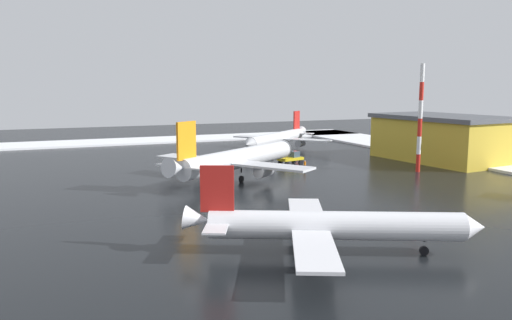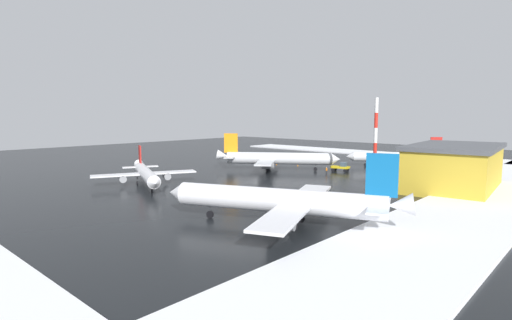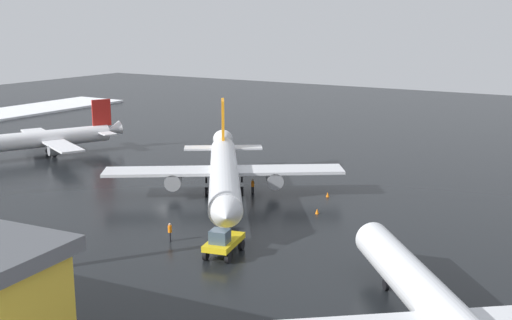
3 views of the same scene
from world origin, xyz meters
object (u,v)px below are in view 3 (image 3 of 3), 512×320
airplane_far_rear (437,309)px  pushback_tug (223,241)px  airplane_distant_tail (39,139)px  ground_crew_near_tug (253,185)px  traffic_cone_near_nose (328,194)px  traffic_cone_mid_line (317,211)px  ground_crew_beside_wing (170,231)px  airplane_parked_portside (224,172)px

airplane_far_rear → pushback_tug: size_ratio=4.71×
airplane_distant_tail → ground_crew_near_tug: 36.96m
traffic_cone_near_nose → ground_crew_near_tug: bearing=-157.8°
airplane_far_rear → pushback_tug: 20.91m
pushback_tug → airplane_far_rear: bearing=59.1°
airplane_far_rear → traffic_cone_mid_line: airplane_far_rear is taller
ground_crew_beside_wing → traffic_cone_mid_line: 16.27m
pushback_tug → ground_crew_near_tug: size_ratio=2.91×
airplane_distant_tail → ground_crew_beside_wing: airplane_distant_tail is taller
ground_crew_beside_wing → ground_crew_near_tug: same height
airplane_far_rear → traffic_cone_near_nose: bearing=-3.1°
ground_crew_beside_wing → traffic_cone_near_nose: (5.88, 20.70, -0.70)m
airplane_far_rear → ground_crew_near_tug: airplane_far_rear is taller
ground_crew_beside_wing → traffic_cone_mid_line: (7.65, 14.34, -0.70)m
airplane_distant_tail → traffic_cone_near_nose: (44.79, 1.93, -2.25)m
ground_crew_near_tug → traffic_cone_near_nose: (7.89, 3.22, -0.70)m
pushback_tug → traffic_cone_mid_line: pushback_tug is taller
traffic_cone_mid_line → airplane_distant_tail: bearing=174.6°
pushback_tug → traffic_cone_near_nose: bearing=167.9°
ground_crew_near_tug → traffic_cone_mid_line: bearing=-104.8°
airplane_parked_portside → ground_crew_near_tug: 4.69m
airplane_far_rear → traffic_cone_mid_line: 28.24m
traffic_cone_near_nose → ground_crew_beside_wing: bearing=-105.9°
airplane_far_rear → ground_crew_near_tug: 37.21m
ground_crew_beside_wing → traffic_cone_near_nose: ground_crew_beside_wing is taller
airplane_distant_tail → pushback_tug: bearing=91.9°
ground_crew_near_tug → ground_crew_beside_wing: bearing=-170.2°
airplane_far_rear → ground_crew_beside_wing: airplane_far_rear is taller
airplane_distant_tail → pushback_tug: (45.00, -19.31, -1.24)m
pushback_tug → ground_crew_beside_wing: pushback_tug is taller
ground_crew_near_tug → traffic_cone_near_nose: size_ratio=3.11×
airplane_parked_portside → ground_crew_near_tug: size_ratio=16.52×
airplane_parked_portside → ground_crew_near_tug: bearing=128.1°
traffic_cone_near_nose → airplane_parked_portside: bearing=-141.8°
airplane_distant_tail → traffic_cone_near_nose: 44.89m
airplane_parked_portside → traffic_cone_near_nose: (9.12, 7.17, -2.91)m
airplane_distant_tail → traffic_cone_mid_line: (46.56, -4.43, -2.25)m
pushback_tug → traffic_cone_mid_line: 14.99m
pushback_tug → ground_crew_beside_wing: bearing=-107.7°
airplane_far_rear → traffic_cone_near_nose: 34.32m
airplane_parked_portside → pushback_tug: (9.33, -14.06, -1.90)m
ground_crew_beside_wing → airplane_far_rear: bearing=-54.8°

